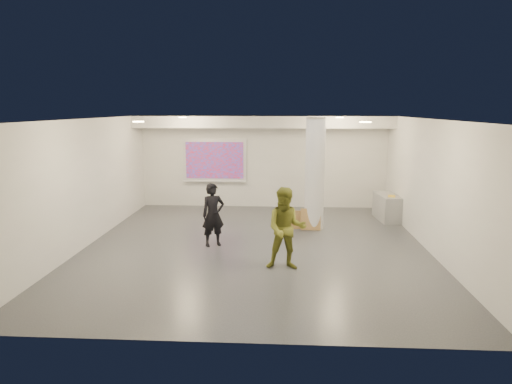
# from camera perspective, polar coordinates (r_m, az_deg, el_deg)

# --- Properties ---
(floor) EXTENTS (8.00, 9.00, 0.01)m
(floor) POSITION_cam_1_polar(r_m,az_deg,el_deg) (10.89, -0.12, -6.87)
(floor) COLOR #36393E
(floor) RESTS_ON ground
(ceiling) EXTENTS (8.00, 9.00, 0.01)m
(ceiling) POSITION_cam_1_polar(r_m,az_deg,el_deg) (10.40, -0.13, 9.12)
(ceiling) COLOR white
(ceiling) RESTS_ON floor
(wall_back) EXTENTS (8.00, 0.01, 3.00)m
(wall_back) POSITION_cam_1_polar(r_m,az_deg,el_deg) (14.99, 0.91, 3.79)
(wall_back) COLOR silver
(wall_back) RESTS_ON floor
(wall_front) EXTENTS (8.00, 0.01, 3.00)m
(wall_front) POSITION_cam_1_polar(r_m,az_deg,el_deg) (6.16, -2.67, -6.01)
(wall_front) COLOR silver
(wall_front) RESTS_ON floor
(wall_left) EXTENTS (0.01, 9.00, 3.00)m
(wall_left) POSITION_cam_1_polar(r_m,az_deg,el_deg) (11.49, -20.46, 1.07)
(wall_left) COLOR silver
(wall_left) RESTS_ON floor
(wall_right) EXTENTS (0.01, 9.00, 3.00)m
(wall_right) POSITION_cam_1_polar(r_m,az_deg,el_deg) (11.05, 21.06, 0.68)
(wall_right) COLOR silver
(wall_right) RESTS_ON floor
(soffit_band) EXTENTS (8.00, 1.10, 0.36)m
(soffit_band) POSITION_cam_1_polar(r_m,az_deg,el_deg) (14.34, 0.84, 8.78)
(soffit_band) COLOR silver
(soffit_band) RESTS_ON ceiling
(downlight_nw) EXTENTS (0.22, 0.22, 0.02)m
(downlight_nw) POSITION_cam_1_polar(r_m,az_deg,el_deg) (13.18, -9.17, 9.19)
(downlight_nw) COLOR #FFDD94
(downlight_nw) RESTS_ON ceiling
(downlight_ne) EXTENTS (0.22, 0.22, 0.02)m
(downlight_ne) POSITION_cam_1_polar(r_m,az_deg,el_deg) (12.97, 10.43, 9.14)
(downlight_ne) COLOR #FFDD94
(downlight_ne) RESTS_ON ceiling
(downlight_sw) EXTENTS (0.22, 0.22, 0.02)m
(downlight_sw) POSITION_cam_1_polar(r_m,az_deg,el_deg) (9.32, -14.50, 8.51)
(downlight_sw) COLOR #FFDD94
(downlight_sw) RESTS_ON ceiling
(downlight_se) EXTENTS (0.22, 0.22, 0.02)m
(downlight_se) POSITION_cam_1_polar(r_m,az_deg,el_deg) (9.02, 13.53, 8.50)
(downlight_se) COLOR #FFDD94
(downlight_se) RESTS_ON ceiling
(column) EXTENTS (0.52, 0.52, 3.00)m
(column) POSITION_cam_1_polar(r_m,az_deg,el_deg) (12.33, 7.36, 2.25)
(column) COLOR silver
(column) RESTS_ON floor
(projection_screen) EXTENTS (2.10, 0.13, 1.42)m
(projection_screen) POSITION_cam_1_polar(r_m,az_deg,el_deg) (15.09, -5.19, 3.90)
(projection_screen) COLOR silver
(projection_screen) RESTS_ON wall_back
(credenza) EXTENTS (0.65, 1.33, 0.75)m
(credenza) POSITION_cam_1_polar(r_m,az_deg,el_deg) (13.92, 16.10, -1.84)
(credenza) COLOR gray
(credenza) RESTS_ON floor
(postit_pad) EXTENTS (0.25, 0.30, 0.03)m
(postit_pad) POSITION_cam_1_polar(r_m,az_deg,el_deg) (13.59, 16.60, -0.49)
(postit_pad) COLOR gold
(postit_pad) RESTS_ON credenza
(cardboard_back) EXTENTS (0.54, 0.17, 0.58)m
(cardboard_back) POSITION_cam_1_polar(r_m,az_deg,el_deg) (12.37, 6.84, -3.42)
(cardboard_back) COLOR olive
(cardboard_back) RESTS_ON floor
(cardboard_front) EXTENTS (0.47, 0.22, 0.50)m
(cardboard_front) POSITION_cam_1_polar(r_m,az_deg,el_deg) (12.45, 4.87, -3.48)
(cardboard_front) COLOR olive
(cardboard_front) RESTS_ON floor
(woman) EXTENTS (0.65, 0.57, 1.51)m
(woman) POSITION_cam_1_polar(r_m,az_deg,el_deg) (10.84, -5.38, -2.87)
(woman) COLOR black
(woman) RESTS_ON floor
(man) EXTENTS (0.82, 0.64, 1.69)m
(man) POSITION_cam_1_polar(r_m,az_deg,el_deg) (9.26, 3.80, -4.59)
(man) COLOR olive
(man) RESTS_ON floor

